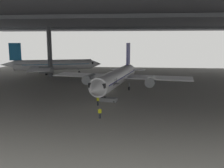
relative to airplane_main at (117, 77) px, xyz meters
name	(u,v)px	position (x,y,z in m)	size (l,w,h in m)	color
ground_plane	(110,92)	(-1.65, -0.38, -3.38)	(110.00, 110.00, 0.00)	gray
hangar_structure	(115,21)	(-1.71, 13.36, 13.47)	(121.00, 99.00, 17.47)	#4C4F54
airplane_main	(117,77)	(0.00, 0.00, 0.00)	(34.23, 35.08, 11.06)	white
boarding_stairs	(108,98)	(-1.05, -9.72, -2.65)	(4.29, 2.09, 4.57)	slate
crew_worker_near_nose	(100,112)	(-0.86, -20.69, -2.42)	(0.54, 0.28, 1.67)	#232838
crew_worker_by_stairs	(98,100)	(-2.38, -13.17, -2.38)	(0.41, 0.42, 1.74)	#232838
airplane_distant	(52,65)	(-25.34, 27.77, -0.02)	(33.75, 33.46, 10.93)	white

